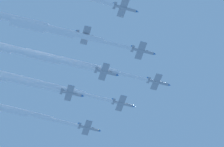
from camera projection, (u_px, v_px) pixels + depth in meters
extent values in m
cylinder|color=#9EA3AD|center=(158.00, 82.00, 220.48)|extent=(5.25, 8.58, 1.27)
cone|color=#1959A5|center=(169.00, 85.00, 221.12)|extent=(1.67, 1.71, 1.20)
cylinder|color=black|center=(146.00, 80.00, 219.88)|extent=(1.12, 0.97, 0.95)
ellipsoid|color=black|center=(162.00, 83.00, 221.10)|extent=(1.64, 2.08, 0.80)
cube|color=#9EA3AD|center=(156.00, 82.00, 220.37)|extent=(8.62, 6.20, 1.54)
cube|color=#1959A5|center=(153.00, 89.00, 222.78)|extent=(1.68, 2.37, 0.22)
cube|color=#1959A5|center=(159.00, 75.00, 218.08)|extent=(1.68, 2.37, 0.22)
cube|color=#9EA3AD|center=(149.00, 80.00, 220.00)|extent=(3.32, 2.43, 0.63)
cube|color=#1959A5|center=(149.00, 79.00, 220.75)|extent=(1.03, 1.44, 1.89)
cylinder|color=white|center=(131.00, 76.00, 219.07)|extent=(7.81, 13.13, 1.61)
cylinder|color=white|center=(102.00, 69.00, 217.36)|extent=(8.53, 13.50, 2.42)
cylinder|color=white|center=(73.00, 63.00, 216.07)|extent=(9.25, 13.87, 3.23)
cylinder|color=white|center=(42.00, 56.00, 214.81)|extent=(9.96, 14.24, 4.03)
cylinder|color=#9EA3AD|center=(122.00, 104.00, 225.57)|extent=(5.34, 8.51, 1.22)
cone|color=#1959A5|center=(134.00, 106.00, 226.25)|extent=(1.64, 1.70, 1.16)
cylinder|color=black|center=(111.00, 101.00, 224.93)|extent=(1.09, 0.96, 0.92)
ellipsoid|color=black|center=(127.00, 104.00, 226.21)|extent=(1.64, 2.07, 0.77)
cube|color=#9EA3AD|center=(121.00, 103.00, 225.45)|extent=(8.64, 6.33, 1.15)
cube|color=#1959A5|center=(118.00, 110.00, 227.71)|extent=(1.71, 2.36, 0.18)
cube|color=#1959A5|center=(124.00, 96.00, 223.31)|extent=(1.71, 2.36, 0.18)
cube|color=#9EA3AD|center=(114.00, 101.00, 225.06)|extent=(3.33, 2.48, 0.49)
cube|color=#1959A5|center=(114.00, 100.00, 225.83)|extent=(0.97, 1.40, 1.90)
cylinder|color=white|center=(97.00, 97.00, 224.08)|extent=(7.87, 12.82, 1.56)
cylinder|color=white|center=(69.00, 90.00, 222.30)|extent=(8.55, 13.18, 2.34)
cylinder|color=white|center=(40.00, 84.00, 220.92)|extent=(9.24, 13.55, 3.12)
cylinder|color=white|center=(11.00, 77.00, 219.56)|extent=(9.93, 13.92, 3.90)
cylinder|color=#9EA3AD|center=(142.00, 51.00, 209.32)|extent=(5.23, 8.59, 1.27)
cone|color=#1959A5|center=(155.00, 54.00, 209.95)|extent=(1.66, 1.71, 1.20)
cylinder|color=black|center=(130.00, 48.00, 208.72)|extent=(1.12, 0.97, 0.95)
ellipsoid|color=black|center=(147.00, 51.00, 209.93)|extent=(1.63, 2.08, 0.80)
cube|color=#9EA3AD|center=(141.00, 51.00, 209.21)|extent=(8.62, 6.19, 1.53)
cube|color=#1959A5|center=(138.00, 58.00, 211.61)|extent=(1.68, 2.37, 0.21)
cube|color=#1959A5|center=(144.00, 43.00, 206.91)|extent=(1.68, 2.37, 0.21)
cube|color=#9EA3AD|center=(133.00, 49.00, 208.84)|extent=(3.33, 2.42, 0.63)
cube|color=#1959A5|center=(133.00, 47.00, 209.58)|extent=(1.02, 1.44, 1.89)
cylinder|color=white|center=(115.00, 44.00, 207.97)|extent=(7.37, 12.33, 1.61)
cylinder|color=white|center=(87.00, 37.00, 206.37)|extent=(8.09, 12.70, 2.42)
cylinder|color=white|center=(57.00, 31.00, 205.19)|extent=(8.81, 13.06, 3.23)
cylinder|color=white|center=(27.00, 25.00, 204.04)|extent=(9.52, 13.43, 4.03)
cylinder|color=#9EA3AD|center=(105.00, 72.00, 215.79)|extent=(5.35, 8.50, 1.22)
cone|color=#1959A5|center=(118.00, 75.00, 216.48)|extent=(1.64, 1.70, 1.16)
cylinder|color=black|center=(94.00, 69.00, 215.15)|extent=(1.09, 0.96, 0.92)
ellipsoid|color=black|center=(110.00, 73.00, 216.44)|extent=(1.64, 2.07, 0.76)
cube|color=#9EA3AD|center=(104.00, 72.00, 215.68)|extent=(8.64, 6.35, 1.12)
cube|color=#1959A5|center=(101.00, 79.00, 217.92)|extent=(1.71, 2.36, 0.18)
cube|color=#1959A5|center=(107.00, 64.00, 213.55)|extent=(1.71, 2.36, 0.18)
cube|color=#9EA3AD|center=(96.00, 70.00, 215.28)|extent=(3.33, 2.48, 0.47)
cube|color=#1959A5|center=(96.00, 68.00, 216.05)|extent=(0.97, 1.39, 1.90)
cylinder|color=white|center=(79.00, 66.00, 214.35)|extent=(7.45, 12.01, 1.55)
cylinder|color=white|center=(52.00, 58.00, 212.67)|extent=(8.13, 12.38, 2.33)
cylinder|color=white|center=(24.00, 52.00, 211.39)|extent=(8.82, 12.75, 3.11)
cylinder|color=#9EA3AD|center=(88.00, 128.00, 228.03)|extent=(5.38, 8.51, 1.25)
cone|color=#1959A5|center=(100.00, 131.00, 228.72)|extent=(1.66, 1.71, 1.19)
cylinder|color=black|center=(77.00, 125.00, 227.38)|extent=(1.11, 0.97, 0.94)
ellipsoid|color=black|center=(93.00, 128.00, 228.67)|extent=(1.65, 2.08, 0.78)
cube|color=#9EA3AD|center=(87.00, 128.00, 227.92)|extent=(8.61, 6.34, 1.37)
cube|color=#1959A5|center=(85.00, 134.00, 230.25)|extent=(1.72, 2.36, 0.20)
cube|color=#1959A5|center=(89.00, 121.00, 225.69)|extent=(1.72, 2.36, 0.20)
cube|color=#9EA3AD|center=(80.00, 126.00, 227.51)|extent=(3.32, 2.48, 0.57)
cube|color=#1959A5|center=(80.00, 124.00, 228.27)|extent=(1.02, 1.42, 1.90)
cylinder|color=white|center=(64.00, 122.00, 226.59)|extent=(7.40, 11.84, 1.59)
cylinder|color=white|center=(38.00, 116.00, 224.92)|extent=(8.10, 12.22, 2.38)
cylinder|color=white|center=(12.00, 110.00, 223.67)|extent=(8.80, 12.60, 3.18)
cylinder|color=#9EA3AD|center=(124.00, 8.00, 204.76)|extent=(5.40, 8.50, 1.25)
cone|color=#1959A5|center=(137.00, 12.00, 205.45)|extent=(1.66, 1.71, 1.19)
cylinder|color=black|center=(112.00, 5.00, 204.10)|extent=(1.11, 0.97, 0.94)
ellipsoid|color=black|center=(129.00, 9.00, 205.40)|extent=(1.66, 2.08, 0.78)
cube|color=#9EA3AD|center=(123.00, 8.00, 204.64)|extent=(8.61, 6.35, 1.37)
cube|color=#1959A5|center=(120.00, 16.00, 206.97)|extent=(1.72, 2.36, 0.20)
cube|color=#9EA3AD|center=(115.00, 5.00, 204.24)|extent=(3.32, 2.49, 0.57)
cube|color=#1959A5|center=(115.00, 4.00, 204.99)|extent=(1.02, 1.42, 1.90)
cylinder|color=white|center=(96.00, 0.00, 203.22)|extent=(8.12, 13.11, 1.59)
cylinder|color=#9EA3AD|center=(71.00, 93.00, 221.43)|extent=(5.24, 8.58, 1.26)
cone|color=#1959A5|center=(83.00, 96.00, 222.07)|extent=(1.66, 1.70, 1.20)
cylinder|color=black|center=(59.00, 91.00, 220.83)|extent=(1.12, 0.97, 0.95)
ellipsoid|color=black|center=(75.00, 94.00, 222.05)|extent=(1.63, 2.08, 0.79)
cube|color=#9EA3AD|center=(69.00, 93.00, 221.33)|extent=(8.63, 6.20, 1.49)
cube|color=#1959A5|center=(67.00, 100.00, 223.71)|extent=(1.68, 2.37, 0.21)
cube|color=#1959A5|center=(71.00, 86.00, 219.05)|extent=(1.68, 2.37, 0.21)
cube|color=#9EA3AD|center=(62.00, 91.00, 220.95)|extent=(3.33, 2.43, 0.61)
cube|color=#1959A5|center=(62.00, 90.00, 221.70)|extent=(1.02, 1.44, 1.89)
cylinder|color=white|center=(45.00, 87.00, 220.08)|extent=(7.32, 12.19, 1.61)
cylinder|color=white|center=(18.00, 81.00, 218.48)|extent=(8.04, 12.56, 2.41)
cylinder|color=#9EA3AD|center=(87.00, 36.00, 207.60)|extent=(5.18, 8.59, 1.24)
cone|color=#1959A5|center=(100.00, 39.00, 208.22)|extent=(1.64, 1.69, 1.18)
cylinder|color=black|center=(75.00, 33.00, 207.01)|extent=(1.10, 0.96, 0.93)
ellipsoid|color=black|center=(92.00, 36.00, 208.22)|extent=(1.62, 2.08, 0.78)
cube|color=#9EA3AD|center=(86.00, 35.00, 207.49)|extent=(8.65, 6.18, 1.33)
cube|color=#1959A5|center=(83.00, 43.00, 209.82)|extent=(1.67, 2.37, 0.20)
cube|color=#1959A5|center=(88.00, 27.00, 205.27)|extent=(1.67, 2.37, 0.20)
cube|color=#9EA3AD|center=(77.00, 33.00, 207.13)|extent=(3.34, 2.42, 0.55)
cube|color=#1959A5|center=(78.00, 32.00, 207.89)|extent=(0.98, 1.42, 1.90)
cylinder|color=white|center=(60.00, 29.00, 206.29)|extent=(7.15, 12.02, 1.58)
cylinder|color=white|center=(31.00, 22.00, 204.75)|extent=(7.86, 12.38, 2.38)
cylinder|color=white|center=(2.00, 16.00, 203.62)|extent=(8.56, 12.73, 3.17)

